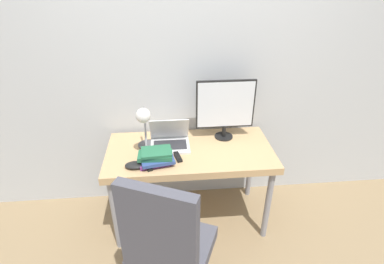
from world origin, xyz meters
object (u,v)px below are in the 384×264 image
Objects in this scene: monitor at (225,107)px; office_chair at (167,244)px; desk_lamp at (144,123)px; game_controller at (136,165)px; laptop at (170,140)px; book_stack at (156,157)px.

monitor is 1.21m from office_chair.
monitor is at bearing 17.64° from desk_lamp.
office_chair reaches higher than game_controller.
laptop is at bearing 47.52° from game_controller.
laptop is at bearing 86.89° from office_chair.
laptop is 0.77× the size of desk_lamp.
monitor reaches higher than office_chair.
monitor is 0.47× the size of office_chair.
book_stack is (0.08, -0.14, -0.22)m from desk_lamp.
monitor reaches higher than book_stack.
laptop is 0.29× the size of office_chair.
office_chair is 0.68m from book_stack.
laptop is 0.32m from desk_lamp.
office_chair is (-0.52, -1.00, -0.43)m from monitor.
book_stack reaches higher than game_controller.
monitor is at bearing 62.43° from office_chair.
monitor is 1.26× the size of desk_lamp.
game_controller is (-0.74, -0.39, -0.27)m from monitor.
office_chair reaches higher than book_stack.
book_stack is at bearing -61.98° from desk_lamp.
desk_lamp reaches higher than laptop.
desk_lamp reaches higher than office_chair.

